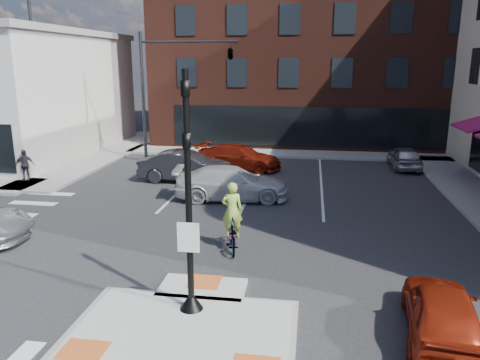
% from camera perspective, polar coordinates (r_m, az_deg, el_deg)
% --- Properties ---
extents(ground, '(120.00, 120.00, 0.00)m').
position_cam_1_polar(ground, '(12.19, -6.40, -16.70)').
color(ground, '#28282B').
rests_on(ground, ground).
extents(refuge_island, '(5.40, 4.65, 0.13)m').
position_cam_1_polar(refuge_island, '(11.95, -6.74, -17.11)').
color(refuge_island, gray).
rests_on(refuge_island, ground).
extents(sidewalk_n, '(26.00, 3.00, 0.15)m').
position_cam_1_polar(sidewalk_n, '(32.66, 8.78, 3.17)').
color(sidewalk_n, gray).
rests_on(sidewalk_n, ground).
extents(building_n, '(24.40, 18.40, 15.50)m').
position_cam_1_polar(building_n, '(42.09, 9.23, 16.17)').
color(building_n, '#4A2017').
rests_on(building_n, ground).
extents(building_far_left, '(10.00, 12.00, 10.00)m').
position_cam_1_polar(building_far_left, '(62.46, 2.43, 13.08)').
color(building_far_left, slate).
rests_on(building_far_left, ground).
extents(building_far_right, '(12.00, 12.00, 12.00)m').
position_cam_1_polar(building_far_right, '(64.37, 14.56, 13.57)').
color(building_far_right, brown).
rests_on(building_far_right, ground).
extents(signal_pole, '(0.60, 0.60, 5.98)m').
position_cam_1_polar(signal_pole, '(11.52, -6.21, -5.59)').
color(signal_pole, black).
rests_on(signal_pole, refuge_island).
extents(mast_arm_signal, '(6.10, 2.24, 8.00)m').
position_cam_1_polar(mast_arm_signal, '(28.77, -4.16, 14.12)').
color(mast_arm_signal, black).
rests_on(mast_arm_signal, ground).
extents(red_sedan, '(2.07, 4.11, 1.34)m').
position_cam_1_polar(red_sedan, '(12.06, 23.43, -14.58)').
color(red_sedan, '#98230D').
rests_on(red_sedan, ground).
extents(white_pickup, '(5.51, 2.75, 1.54)m').
position_cam_1_polar(white_pickup, '(21.71, -1.03, -0.39)').
color(white_pickup, silver).
rests_on(white_pickup, ground).
extents(bg_car_dark, '(4.97, 1.80, 1.63)m').
position_cam_1_polar(bg_car_dark, '(25.16, -6.62, 1.67)').
color(bg_car_dark, '#27272D').
rests_on(bg_car_dark, ground).
extents(bg_car_silver, '(1.62, 3.96, 1.35)m').
position_cam_1_polar(bg_car_silver, '(29.78, 19.43, 2.63)').
color(bg_car_silver, '#AFB1B6').
rests_on(bg_car_silver, ground).
extents(bg_car_red, '(5.31, 2.89, 1.46)m').
position_cam_1_polar(bg_car_red, '(27.89, -0.11, 2.83)').
color(bg_car_red, maroon).
rests_on(bg_car_red, ground).
extents(cyclist, '(1.05, 2.01, 2.38)m').
position_cam_1_polar(cyclist, '(15.91, -0.96, -5.79)').
color(cyclist, '#3F3F44').
rests_on(cyclist, ground).
extents(pedestrian_b, '(1.04, 0.69, 1.64)m').
position_cam_1_polar(pedestrian_b, '(27.12, -24.76, 1.69)').
color(pedestrian_b, '#302A33').
rests_on(pedestrian_b, sidewalk_nw).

